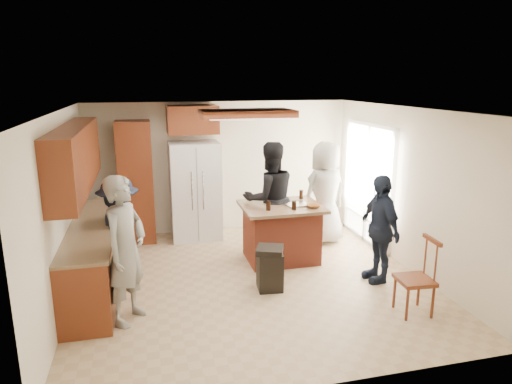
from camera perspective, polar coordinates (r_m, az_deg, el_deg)
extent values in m
plane|color=tan|center=(6.89, -0.68, -10.98)|extent=(5.00, 5.00, 0.00)
plane|color=white|center=(6.26, -0.75, 10.24)|extent=(5.00, 5.00, 0.00)
plane|color=beige|center=(8.86, -4.43, 3.13)|extent=(5.00, 0.00, 5.00)
plane|color=beige|center=(4.20, 7.23, -9.37)|extent=(5.00, 0.00, 5.00)
plane|color=beige|center=(6.40, -23.09, -2.19)|extent=(0.00, 5.00, 5.00)
plane|color=beige|center=(7.43, 18.41, 0.35)|extent=(0.00, 5.00, 5.00)
cube|color=white|center=(8.47, 13.91, 0.88)|extent=(0.02, 1.60, 2.10)
cube|color=white|center=(8.46, 13.79, 0.87)|extent=(0.08, 1.72, 2.10)
cube|color=maroon|center=(6.46, -1.16, 9.82)|extent=(1.30, 0.70, 0.10)
cube|color=white|center=(6.47, -1.16, 9.29)|extent=(1.10, 0.50, 0.02)
cube|color=olive|center=(9.55, 21.66, -5.10)|extent=(3.00, 3.00, 0.10)
cube|color=#593319|center=(10.17, 23.47, 1.97)|extent=(1.40, 1.60, 2.00)
imported|color=gray|center=(5.71, -15.99, -7.01)|extent=(0.76, 0.82, 1.83)
imported|color=black|center=(7.65, 1.75, -0.82)|extent=(0.98, 0.65, 1.91)
imported|color=gray|center=(8.23, 8.63, -0.12)|extent=(1.03, 0.81, 1.85)
imported|color=#1A2335|center=(6.87, 15.17, -4.42)|extent=(0.50, 0.95, 1.60)
imported|color=black|center=(6.82, -16.64, -4.72)|extent=(0.54, 1.05, 1.58)
cube|color=maroon|center=(6.98, -19.52, -7.57)|extent=(0.60, 3.00, 0.88)
cube|color=#846B4C|center=(6.83, -19.83, -3.97)|extent=(0.64, 3.00, 0.04)
cube|color=maroon|center=(6.63, -21.60, 4.03)|extent=(0.35, 3.00, 0.85)
cube|color=maroon|center=(8.48, -14.78, 1.19)|extent=(0.60, 0.60, 2.20)
cube|color=maroon|center=(8.36, -7.96, 8.97)|extent=(0.90, 0.60, 0.50)
cube|color=white|center=(8.49, -7.61, 0.16)|extent=(0.90, 0.72, 1.80)
cube|color=gray|center=(8.14, -7.32, -0.43)|extent=(0.01, 0.01, 1.71)
cylinder|color=silver|center=(8.08, -8.02, 0.10)|extent=(0.02, 0.02, 0.70)
cylinder|color=silver|center=(8.11, -6.62, 0.18)|extent=(0.02, 0.02, 0.70)
cube|color=#9E3D28|center=(7.50, 3.17, -5.28)|extent=(1.10, 0.85, 0.88)
cube|color=#83674B|center=(7.36, 3.21, -1.85)|extent=(1.28, 1.03, 0.05)
cube|color=silver|center=(7.38, 5.19, -1.56)|extent=(0.42, 0.34, 0.02)
imported|color=brown|center=(7.26, 7.20, -1.74)|extent=(0.23, 0.23, 0.05)
cylinder|color=black|center=(7.04, 1.56, -1.72)|extent=(0.07, 0.07, 0.15)
cylinder|color=black|center=(7.52, 1.91, -0.70)|extent=(0.07, 0.07, 0.15)
cylinder|color=black|center=(7.77, 5.68, -0.28)|extent=(0.07, 0.07, 0.15)
cylinder|color=black|center=(7.09, 4.78, -1.65)|extent=(0.07, 0.07, 0.15)
cube|color=black|center=(6.52, 1.73, -9.83)|extent=(0.37, 0.37, 0.55)
cube|color=black|center=(6.40, 1.75, -7.25)|extent=(0.46, 0.46, 0.08)
cube|color=maroon|center=(6.16, 19.22, -10.35)|extent=(0.45, 0.45, 0.05)
cylinder|color=maroon|center=(6.05, 18.39, -13.17)|extent=(0.04, 0.04, 0.44)
cylinder|color=maroon|center=(6.21, 21.22, -12.69)|extent=(0.04, 0.04, 0.44)
cylinder|color=maroon|center=(6.32, 16.92, -11.86)|extent=(0.04, 0.04, 0.44)
cylinder|color=maroon|center=(6.47, 19.67, -11.44)|extent=(0.04, 0.04, 0.44)
cube|color=maroon|center=(6.07, 21.19, -5.63)|extent=(0.07, 0.40, 0.05)
cylinder|color=maroon|center=(6.06, 21.56, -8.22)|extent=(0.03, 0.03, 0.50)
cylinder|color=maroon|center=(6.25, 20.42, -7.44)|extent=(0.03, 0.03, 0.50)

